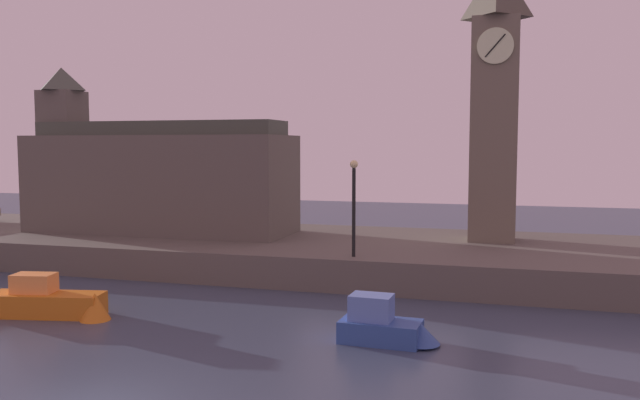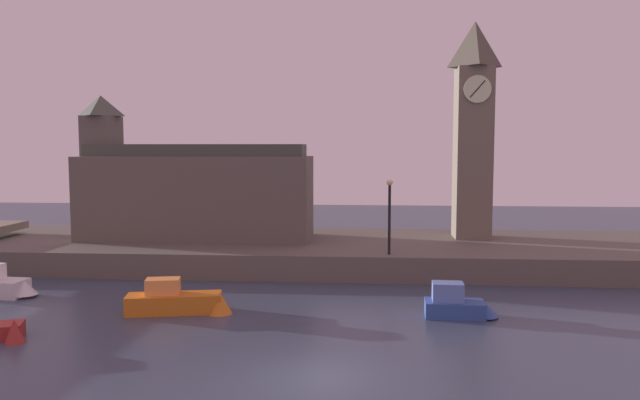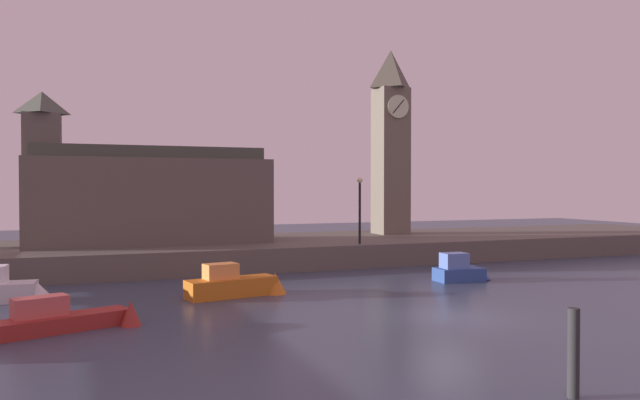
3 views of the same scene
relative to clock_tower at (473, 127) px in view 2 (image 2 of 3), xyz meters
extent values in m
plane|color=#384256|center=(-8.87, -21.93, -8.94)|extent=(120.00, 120.00, 0.00)
cube|color=#5B544C|center=(-8.87, -1.93, -8.19)|extent=(70.00, 12.00, 1.50)
cube|color=#6B6051|center=(0.00, 0.01, -1.75)|extent=(2.33, 2.33, 11.38)
cylinder|color=beige|center=(0.00, -1.22, 2.40)|extent=(1.77, 0.12, 1.77)
cube|color=black|center=(0.00, -1.29, 2.40)|extent=(0.98, 0.04, 1.11)
pyramid|color=#4A4339|center=(0.00, 0.01, 5.44)|extent=(2.56, 2.56, 3.00)
cube|color=#5B544C|center=(-18.36, -1.68, -4.69)|extent=(15.13, 5.17, 5.50)
cube|color=#5B544C|center=(-24.85, -1.68, -3.35)|extent=(2.15, 2.15, 8.17)
pyramid|color=#474C42|center=(-24.85, -1.68, 1.42)|extent=(2.36, 2.36, 1.38)
cube|color=#42473D|center=(-18.36, -1.68, -1.54)|extent=(14.37, 3.10, 0.80)
cylinder|color=black|center=(-5.79, -6.87, -5.47)|extent=(0.16, 0.16, 3.94)
sphere|color=#F2E099|center=(-5.79, -6.87, -3.32)|extent=(0.36, 0.36, 0.36)
cone|color=maroon|center=(-20.78, -19.22, -8.62)|extent=(1.32, 1.32, 1.24)
cube|color=#2D4C93|center=(-3.13, -14.25, -8.58)|extent=(2.68, 1.51, 0.72)
cube|color=#5B7AC1|center=(-3.45, -14.25, -7.80)|extent=(1.41, 1.04, 0.84)
cone|color=#2D4C93|center=(-1.82, -14.25, -8.54)|extent=(1.31, 1.31, 0.66)
cube|color=orange|center=(-15.92, -14.53, -8.50)|extent=(4.46, 2.13, 0.87)
cube|color=#FF9947|center=(-16.44, -14.53, -7.71)|extent=(1.67, 1.20, 0.72)
cone|color=orange|center=(-13.78, -14.53, -8.46)|extent=(1.40, 1.40, 1.07)
cone|color=silver|center=(-24.47, -12.20, -8.46)|extent=(1.41, 1.41, 0.71)
camera|label=1|loc=(0.79, -34.84, -2.51)|focal=36.52mm
camera|label=2|loc=(-7.18, -41.29, -1.32)|focal=33.99mm
camera|label=3|loc=(-22.23, -42.95, -3.75)|focal=34.36mm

